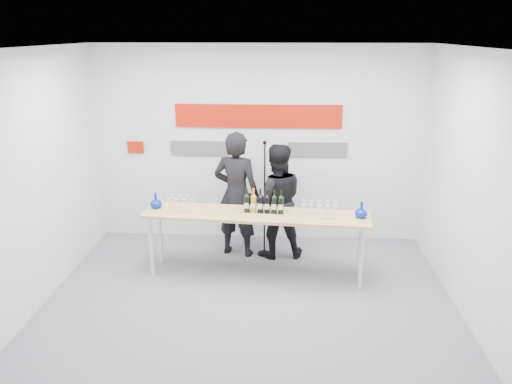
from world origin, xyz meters
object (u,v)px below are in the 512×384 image
(presenter_left, at_px, (237,194))
(mic_stand, at_px, (264,221))
(presenter_right, at_px, (276,201))
(tasting_table, at_px, (256,218))

(presenter_left, height_order, mic_stand, presenter_left)
(presenter_left, relative_size, presenter_right, 1.10)
(tasting_table, bearing_deg, presenter_left, 119.43)
(presenter_right, bearing_deg, presenter_left, -10.43)
(mic_stand, bearing_deg, presenter_left, 175.94)
(presenter_left, xyz_separation_m, mic_stand, (0.41, -0.03, -0.39))
(presenter_left, bearing_deg, presenter_right, -168.89)
(presenter_left, bearing_deg, tasting_table, 128.62)
(tasting_table, relative_size, mic_stand, 1.74)
(tasting_table, xyz_separation_m, presenter_left, (-0.31, 0.67, 0.10))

